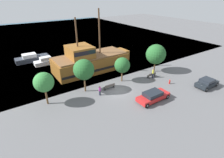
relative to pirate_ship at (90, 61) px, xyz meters
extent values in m
plane|color=#5B5B5E|center=(-0.31, -9.76, -1.92)|extent=(160.00, 160.00, 0.00)
plane|color=#33566B|center=(-0.31, 34.24, -1.92)|extent=(80.00, 80.00, 0.00)
cube|color=brown|center=(0.13, 0.00, -0.49)|extent=(14.14, 5.83, 2.87)
cube|color=black|center=(0.13, 0.00, -0.92)|extent=(13.86, 5.91, 0.45)
cube|color=brown|center=(7.80, 0.00, -0.06)|extent=(1.40, 3.21, 2.01)
cube|color=brown|center=(0.13, 0.00, 1.07)|extent=(13.58, 5.37, 0.25)
cube|color=brown|center=(-1.99, 0.00, 2.21)|extent=(4.24, 4.67, 2.03)
cube|color=black|center=(-1.99, 0.00, 2.52)|extent=(4.03, 4.73, 0.73)
cylinder|color=#4C331E|center=(2.25, 0.00, 5.32)|extent=(0.28, 0.28, 8.24)
cylinder|color=#4C331E|center=(-2.35, 0.00, 4.70)|extent=(0.28, 0.28, 7.00)
cube|color=silver|center=(-6.10, 8.06, -1.50)|extent=(5.51, 1.85, 0.85)
cube|color=silver|center=(-6.52, 8.06, -0.68)|extent=(2.20, 1.44, 0.78)
cube|color=black|center=(-5.85, 8.06, -0.68)|extent=(0.12, 1.29, 0.62)
cube|color=#2D333D|center=(-8.48, 11.75, -1.43)|extent=(6.97, 2.43, 0.99)
cube|color=silver|center=(-9.01, 11.75, -0.56)|extent=(2.79, 1.90, 0.75)
cube|color=black|center=(-8.17, 11.75, -0.56)|extent=(0.12, 1.70, 0.60)
cube|color=#B21E1E|center=(2.33, -14.66, -1.36)|extent=(4.98, 1.90, 0.61)
cube|color=black|center=(2.18, -14.66, -0.79)|extent=(2.59, 1.71, 0.52)
cylinder|color=black|center=(4.34, -15.52, -1.58)|extent=(0.68, 0.22, 0.68)
cylinder|color=gray|center=(4.34, -15.52, -1.58)|extent=(0.26, 0.25, 0.26)
cylinder|color=black|center=(4.34, -13.80, -1.58)|extent=(0.68, 0.22, 0.68)
cylinder|color=gray|center=(4.34, -13.80, -1.58)|extent=(0.26, 0.25, 0.26)
cylinder|color=black|center=(0.32, -15.52, -1.58)|extent=(0.68, 0.22, 0.68)
cylinder|color=gray|center=(0.32, -15.52, -1.58)|extent=(0.26, 0.25, 0.26)
cylinder|color=black|center=(0.32, -13.80, -1.58)|extent=(0.68, 0.22, 0.68)
cylinder|color=gray|center=(0.32, -13.80, -1.58)|extent=(0.26, 0.25, 0.26)
cube|color=black|center=(12.48, -16.64, -1.35)|extent=(3.97, 1.90, 0.63)
cube|color=black|center=(12.36, -16.64, -0.78)|extent=(2.06, 1.71, 0.53)
cylinder|color=black|center=(13.98, -17.50, -1.58)|extent=(0.69, 0.22, 0.69)
cylinder|color=gray|center=(13.98, -17.50, -1.58)|extent=(0.26, 0.25, 0.26)
cylinder|color=black|center=(13.98, -15.78, -1.58)|extent=(0.69, 0.22, 0.69)
cylinder|color=gray|center=(13.98, -15.78, -1.58)|extent=(0.26, 0.25, 0.26)
cylinder|color=black|center=(10.97, -17.50, -1.58)|extent=(0.69, 0.22, 0.69)
cylinder|color=gray|center=(10.97, -17.50, -1.58)|extent=(0.26, 0.25, 0.26)
cylinder|color=black|center=(10.97, -15.78, -1.58)|extent=(0.69, 0.22, 0.69)
cylinder|color=gray|center=(10.97, -15.78, -1.58)|extent=(0.26, 0.25, 0.26)
cylinder|color=red|center=(8.29, -12.65, -1.64)|extent=(0.22, 0.22, 0.56)
sphere|color=red|center=(8.29, -12.65, -1.28)|extent=(0.25, 0.25, 0.25)
cylinder|color=red|center=(8.13, -12.65, -1.61)|extent=(0.10, 0.09, 0.09)
cylinder|color=red|center=(8.45, -12.65, -1.61)|extent=(0.10, 0.09, 0.09)
cube|color=#4C4742|center=(-1.05, -8.40, -1.50)|extent=(1.81, 0.45, 0.05)
cube|color=#4C4742|center=(-1.05, -8.60, -1.27)|extent=(1.81, 0.06, 0.40)
cube|color=#2D2D2D|center=(-1.89, -8.40, -1.72)|extent=(0.12, 0.36, 0.40)
cube|color=#2D2D2D|center=(-0.20, -8.40, -1.72)|extent=(0.12, 0.36, 0.40)
cube|color=#4C4742|center=(7.66, -9.02, -1.50)|extent=(1.74, 0.45, 0.05)
cube|color=#4C4742|center=(7.66, -9.22, -1.27)|extent=(1.74, 0.06, 0.40)
cube|color=#2D2D2D|center=(6.85, -9.02, -1.72)|extent=(0.12, 0.36, 0.40)
cube|color=#2D2D2D|center=(8.47, -9.02, -1.72)|extent=(0.12, 0.36, 0.40)
cylinder|color=#232838|center=(7.68, -9.34, -1.51)|extent=(0.27, 0.27, 0.84)
cylinder|color=gold|center=(7.68, -9.34, -0.77)|extent=(0.32, 0.32, 0.64)
sphere|color=#8C664C|center=(7.68, -9.34, -0.33)|extent=(0.23, 0.23, 0.23)
cylinder|color=#232838|center=(-3.27, -9.25, -1.55)|extent=(0.27, 0.27, 0.75)
cylinder|color=#99338C|center=(-3.27, -9.25, -0.89)|extent=(0.32, 0.32, 0.57)
sphere|color=#8C664C|center=(-3.27, -9.25, -0.50)|extent=(0.20, 0.20, 0.20)
cylinder|color=brown|center=(-10.41, -7.19, -0.81)|extent=(0.24, 0.24, 2.23)
sphere|color=#337A38|center=(-10.41, -7.19, 1.43)|extent=(2.64, 2.64, 2.64)
cylinder|color=brown|center=(-4.56, -6.96, -0.76)|extent=(0.24, 0.24, 2.32)
sphere|color=#235B28|center=(-4.56, -6.96, 1.72)|extent=(3.12, 3.12, 3.12)
cylinder|color=brown|center=(2.25, -7.33, -1.00)|extent=(0.24, 0.24, 1.85)
sphere|color=#235B28|center=(2.25, -7.33, 1.03)|extent=(2.61, 2.61, 2.61)
cylinder|color=brown|center=(9.95, -7.49, -0.97)|extent=(0.24, 0.24, 1.90)
sphere|color=#235B28|center=(9.95, -7.49, 1.55)|extent=(3.69, 3.69, 3.69)
camera|label=1|loc=(-14.22, -28.89, 11.91)|focal=28.00mm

